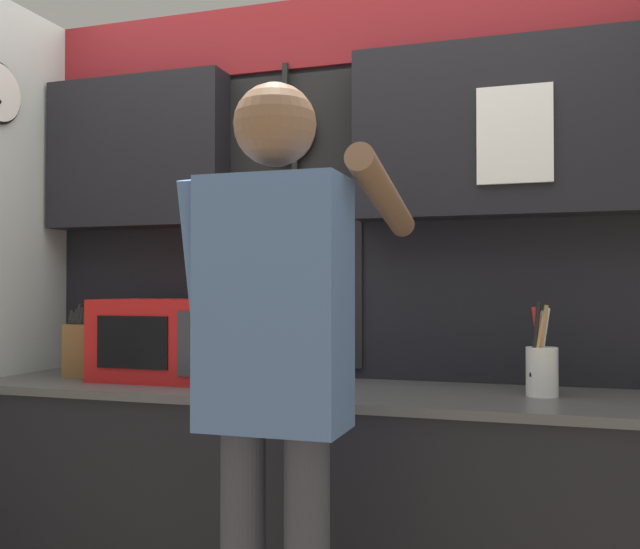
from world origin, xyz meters
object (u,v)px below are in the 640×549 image
person (276,353)px  microwave (170,339)px  utensil_crock (542,367)px  knife_block (84,349)px

person → microwave: bearing=136.2°
microwave → utensil_crock: (1.36, 0.00, -0.06)m
microwave → utensil_crock: utensil_crock is taller
microwave → knife_block: size_ratio=1.84×
person → knife_block: bearing=148.4°
microwave → utensil_crock: size_ratio=1.71×
knife_block → person: (1.09, -0.67, 0.07)m
knife_block → utensil_crock: utensil_crock is taller
knife_block → utensil_crock: bearing=0.1°
knife_block → person: person is taller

